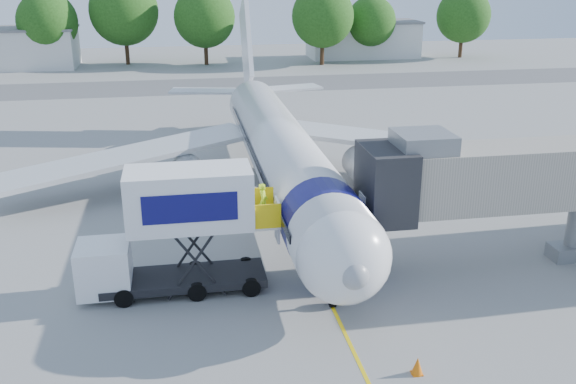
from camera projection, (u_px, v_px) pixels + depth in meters
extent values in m
plane|color=gray|center=(292.00, 221.00, 35.47)|extent=(160.00, 160.00, 0.00)
cube|color=yellow|center=(292.00, 221.00, 35.47)|extent=(0.15, 70.00, 0.01)
cube|color=#59595B|center=(227.00, 85.00, 74.40)|extent=(120.00, 10.00, 0.01)
cylinder|color=silver|center=(283.00, 154.00, 37.24)|extent=(3.70, 28.00, 3.70)
sphere|color=silver|center=(343.00, 256.00, 24.26)|extent=(3.70, 3.70, 3.70)
sphere|color=gray|center=(354.00, 275.00, 22.82)|extent=(1.10, 1.10, 1.10)
cone|color=silver|center=(249.00, 97.00, 52.99)|extent=(3.70, 6.00, 3.70)
cube|color=silver|center=(246.00, 43.00, 52.50)|extent=(0.35, 7.26, 8.29)
cube|color=silver|center=(409.00, 142.00, 42.18)|extent=(16.17, 9.32, 1.42)
cube|color=silver|center=(128.00, 156.00, 39.26)|extent=(16.17, 9.32, 1.42)
cylinder|color=#999BA0|center=(365.00, 169.00, 40.09)|extent=(2.10, 3.60, 2.10)
cylinder|color=#999BA0|center=(188.00, 178.00, 38.31)|extent=(2.10, 3.60, 2.10)
cube|color=black|center=(346.00, 249.00, 23.83)|extent=(2.60, 1.39, 0.81)
cylinder|color=#0D0C56|center=(325.00, 226.00, 27.04)|extent=(3.73, 2.00, 3.73)
cylinder|color=silver|center=(332.00, 290.00, 26.41)|extent=(0.16, 0.16, 1.50)
cylinder|color=black|center=(332.00, 299.00, 26.55)|extent=(0.25, 0.64, 0.64)
cylinder|color=black|center=(315.00, 177.00, 41.30)|extent=(0.35, 0.90, 0.90)
cylinder|color=black|center=(234.00, 181.00, 40.46)|extent=(0.35, 0.90, 0.90)
cube|color=#A9A090|center=(515.00, 176.00, 28.95)|extent=(13.60, 2.60, 2.80)
cube|color=black|center=(386.00, 183.00, 27.96)|extent=(2.00, 3.20, 3.20)
cube|color=slate|center=(423.00, 142.00, 27.61)|extent=(2.40, 2.40, 0.80)
cylinder|color=slate|center=(576.00, 229.00, 30.50)|extent=(0.90, 0.90, 3.00)
cube|color=slate|center=(572.00, 251.00, 30.89)|extent=(2.20, 1.20, 0.70)
cylinder|color=black|center=(555.00, 253.00, 30.74)|extent=(0.30, 0.70, 0.70)
cube|color=black|center=(184.00, 278.00, 27.82)|extent=(7.00, 2.30, 0.35)
cube|color=white|center=(104.00, 268.00, 27.02)|extent=(2.20, 2.20, 2.10)
cube|color=black|center=(103.00, 258.00, 26.86)|extent=(1.90, 2.10, 0.70)
cube|color=white|center=(189.00, 198.00, 26.63)|extent=(5.20, 2.40, 2.50)
cube|color=#0D0C56|center=(190.00, 208.00, 25.50)|extent=(3.80, 0.04, 1.20)
cube|color=silver|center=(265.00, 220.00, 27.55)|extent=(1.10, 2.20, 0.10)
cube|color=yellow|center=(268.00, 217.00, 26.39)|extent=(1.10, 0.06, 1.10)
cube|color=yellow|center=(261.00, 199.00, 28.34)|extent=(1.10, 0.06, 1.10)
cylinder|color=black|center=(251.00, 287.00, 27.35)|extent=(0.80, 0.25, 0.80)
cylinder|color=black|center=(246.00, 266.00, 29.30)|extent=(0.80, 0.25, 0.80)
cylinder|color=black|center=(124.00, 298.00, 26.49)|extent=(0.80, 0.25, 0.80)
cylinder|color=black|center=(127.00, 275.00, 28.44)|extent=(0.80, 0.25, 0.80)
imported|color=#ADDE17|center=(263.00, 201.00, 27.26)|extent=(0.48, 0.64, 1.60)
cone|color=orange|center=(417.00, 366.00, 22.17)|extent=(0.42, 0.42, 0.66)
cube|color=orange|center=(417.00, 373.00, 22.28)|extent=(0.38, 0.38, 0.04)
cube|color=silver|center=(6.00, 49.00, 85.70)|extent=(18.00, 8.00, 5.00)
cube|color=slate|center=(3.00, 29.00, 84.81)|extent=(18.40, 8.40, 0.30)
cube|color=silver|center=(363.00, 40.00, 95.66)|extent=(16.00, 7.00, 5.00)
cube|color=slate|center=(364.00, 22.00, 94.77)|extent=(16.40, 7.40, 0.30)
cylinder|color=#382314|center=(51.00, 55.00, 85.86)|extent=(0.56, 0.56, 3.54)
sphere|color=#1D4312|center=(47.00, 22.00, 84.39)|extent=(7.87, 7.87, 7.87)
cylinder|color=#382314|center=(127.00, 49.00, 88.97)|extent=(0.56, 0.56, 4.20)
sphere|color=#1D4312|center=(124.00, 11.00, 87.23)|extent=(9.33, 9.33, 9.33)
cylinder|color=#382314|center=(206.00, 51.00, 88.75)|extent=(0.56, 0.56, 3.74)
sphere|color=#1D4312|center=(205.00, 17.00, 87.21)|extent=(8.30, 8.30, 8.30)
cylinder|color=#382314|center=(322.00, 51.00, 88.61)|extent=(0.56, 0.56, 3.80)
sphere|color=#1D4312|center=(323.00, 16.00, 87.04)|extent=(8.44, 8.44, 8.44)
cylinder|color=#382314|center=(370.00, 49.00, 93.24)|extent=(0.56, 0.56, 3.18)
sphere|color=#1D4312|center=(371.00, 21.00, 91.92)|extent=(7.06, 7.06, 7.06)
cylinder|color=#382314|center=(461.00, 45.00, 95.49)|extent=(0.56, 0.56, 3.53)
sphere|color=#1D4312|center=(463.00, 16.00, 94.03)|extent=(7.84, 7.84, 7.84)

